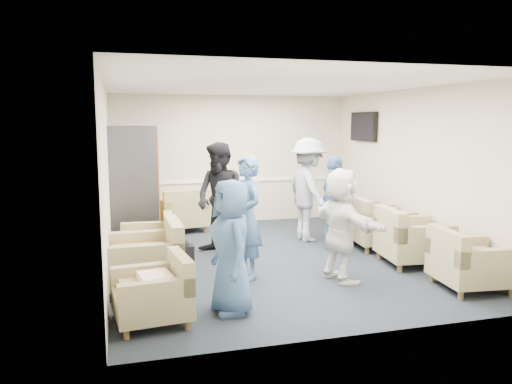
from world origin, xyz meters
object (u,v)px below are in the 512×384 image
object	(u,v)px
armchair_right_midfar	(376,226)
person_back_left	(221,199)
vending_machine	(133,185)
armchair_right_midnear	(409,241)
person_front_right	(341,225)
person_mid_left	(247,217)
person_back_right	(308,190)
armchair_left_mid	(149,261)
armchair_left_far	(150,243)
armchair_right_far	(360,221)
person_mid_right	(334,204)
person_front_left	(231,247)
armchair_right_near	(467,264)
armchair_corner	(182,213)
armchair_left_near	(157,295)

from	to	relation	value
armchair_right_midfar	person_back_left	bearing A→B (deg)	89.53
vending_machine	person_back_left	bearing A→B (deg)	-43.28
armchair_right_midnear	person_front_right	size ratio (longest dim) A/B	0.66
person_mid_left	person_back_right	bearing A→B (deg)	127.09
armchair_left_mid	armchair_left_far	size ratio (longest dim) A/B	1.10
armchair_right_far	vending_machine	size ratio (longest dim) A/B	0.48
armchair_right_midnear	person_mid_left	distance (m)	2.57
armchair_left_far	armchair_right_midfar	size ratio (longest dim) A/B	0.85
armchair_right_midfar	person_front_right	bearing A→B (deg)	142.89
person_back_right	person_mid_right	bearing A→B (deg)	-176.95
armchair_right_midfar	vending_machine	world-z (taller)	vending_machine
armchair_right_far	person_front_left	world-z (taller)	person_front_left
armchair_right_near	armchair_right_midnear	world-z (taller)	armchair_right_midnear
armchair_left_far	person_back_right	bearing A→B (deg)	110.01
armchair_left_far	armchair_right_midfar	bearing A→B (deg)	94.22
person_back_right	person_front_right	xyz separation A→B (m)	(-0.43, -2.30, -0.16)
person_back_left	person_back_right	size ratio (longest dim) A/B	0.98
armchair_right_midfar	armchair_right_midnear	bearing A→B (deg)	-176.49
person_back_left	person_front_right	bearing A→B (deg)	-1.51
vending_machine	person_mid_left	bearing A→B (deg)	-60.82
armchair_right_midnear	person_front_right	world-z (taller)	person_front_right
armchair_right_far	vending_machine	world-z (taller)	vending_machine
vending_machine	person_front_left	world-z (taller)	vending_machine
armchair_left_far	person_mid_right	world-z (taller)	person_mid_right
person_front_left	person_mid_left	distance (m)	1.28
armchair_corner	person_mid_left	xyz separation A→B (m)	(0.48, -3.23, 0.49)
armchair_right_midnear	person_mid_left	xyz separation A→B (m)	(-2.52, 0.03, 0.48)
armchair_right_far	armchair_corner	distance (m)	3.44
armchair_right_far	person_back_right	size ratio (longest dim) A/B	0.53
person_back_right	person_front_left	bearing A→B (deg)	139.54
person_back_left	armchair_right_near	bearing A→B (deg)	9.20
armchair_left_mid	person_mid_left	xyz separation A→B (m)	(1.32, 0.11, 0.48)
person_front_right	person_front_left	bearing A→B (deg)	103.71
armchair_left_mid	person_front_left	size ratio (longest dim) A/B	0.62
armchair_right_midnear	armchair_corner	bearing A→B (deg)	49.58
armchair_right_near	person_back_left	xyz separation A→B (m)	(-2.71, 2.52, 0.58)
armchair_left_far	armchair_right_near	bearing A→B (deg)	63.86
armchair_left_far	armchair_right_midfar	xyz separation A→B (m)	(3.79, -0.01, 0.05)
armchair_left_near	armchair_right_far	distance (m)	4.79
armchair_right_far	person_front_right	size ratio (longest dim) A/B	0.64
armchair_right_far	vending_machine	distance (m)	4.12
armchair_left_mid	person_mid_right	distance (m)	3.30
armchair_right_near	person_front_right	world-z (taller)	person_front_right
person_mid_left	person_mid_right	xyz separation A→B (m)	(1.75, 1.01, -0.05)
armchair_right_midfar	person_back_left	world-z (taller)	person_back_left
person_mid_right	person_mid_left	bearing A→B (deg)	125.87
armchair_left_mid	vending_machine	xyz separation A→B (m)	(-0.09, 2.65, 0.67)
person_back_right	armchair_right_midfar	bearing A→B (deg)	-136.71
vending_machine	person_front_right	world-z (taller)	vending_machine
person_back_right	vending_machine	bearing A→B (deg)	71.44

